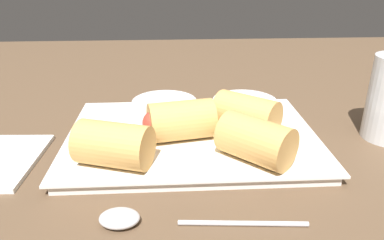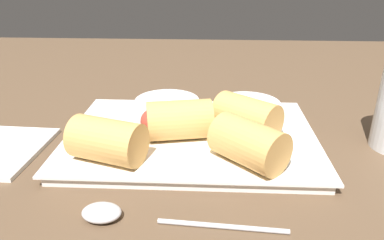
{
  "view_description": "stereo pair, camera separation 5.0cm",
  "coord_description": "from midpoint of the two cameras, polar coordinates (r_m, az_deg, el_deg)",
  "views": [
    {
      "loc": [
        -5.12,
        -46.38,
        25.82
      ],
      "look_at": [
        -2.45,
        -0.41,
        5.58
      ],
      "focal_mm": 35.0,
      "sensor_mm": 36.0,
      "label": 1
    },
    {
      "loc": [
        -0.11,
        -46.4,
        25.82
      ],
      "look_at": [
        -2.45,
        -0.41,
        5.58
      ],
      "focal_mm": 35.0,
      "sensor_mm": 36.0,
      "label": 2
    }
  ],
  "objects": [
    {
      "name": "table_surface",
      "position": [
        0.53,
        5.42,
        -4.5
      ],
      "size": [
        180.0,
        140.0,
        2.0
      ],
      "color": "brown",
      "rests_on": "ground"
    },
    {
      "name": "serving_plate",
      "position": [
        0.51,
        2.79,
        -2.94
      ],
      "size": [
        33.76,
        24.49,
        1.5
      ],
      "color": "white",
      "rests_on": "table_surface"
    },
    {
      "name": "roll_front_left",
      "position": [
        0.44,
        11.55,
        -3.36
      ],
      "size": [
        9.64,
        9.6,
        5.2
      ],
      "color": "#DBA356",
      "rests_on": "serving_plate"
    },
    {
      "name": "roll_front_right",
      "position": [
        0.49,
        0.55,
        -0.09
      ],
      "size": [
        9.68,
        6.74,
        5.2
      ],
      "color": "#DBA356",
      "rests_on": "serving_plate"
    },
    {
      "name": "roll_back_left",
      "position": [
        0.51,
        10.85,
        0.45
      ],
      "size": [
        9.79,
        9.38,
        5.2
      ],
      "color": "#DBA356",
      "rests_on": "serving_plate"
    },
    {
      "name": "roll_back_right",
      "position": [
        0.44,
        -10.06,
        -3.08
      ],
      "size": [
        9.75,
        7.59,
        5.2
      ],
      "color": "#DBA356",
      "rests_on": "serving_plate"
    },
    {
      "name": "dipping_bowl_near",
      "position": [
        0.54,
        -1.06,
        1.59
      ],
      "size": [
        9.28,
        9.28,
        3.32
      ],
      "color": "white",
      "rests_on": "serving_plate"
    },
    {
      "name": "dipping_bowl_far",
      "position": [
        0.55,
        11.15,
        1.15
      ],
      "size": [
        9.28,
        9.28,
        3.32
      ],
      "color": "white",
      "rests_on": "serving_plate"
    },
    {
      "name": "spoon",
      "position": [
        0.38,
        -6.9,
        -14.26
      ],
      "size": [
        20.23,
        3.34,
        1.37
      ],
      "color": "silver",
      "rests_on": "table_surface"
    }
  ]
}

